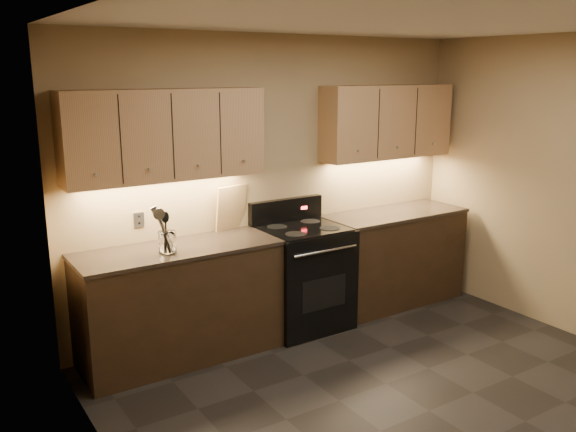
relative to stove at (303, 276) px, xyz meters
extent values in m
plane|color=black|center=(-0.08, -1.68, -0.48)|extent=(4.00, 4.00, 0.00)
plane|color=silver|center=(-0.08, -1.68, 2.12)|extent=(4.00, 4.00, 0.00)
cube|color=tan|center=(-0.08, 0.32, 0.82)|extent=(4.00, 0.04, 2.60)
cube|color=tan|center=(-2.08, -1.68, 0.82)|extent=(0.04, 4.00, 2.60)
cube|color=black|center=(-1.18, 0.02, -0.03)|extent=(1.60, 0.60, 0.90)
cube|color=#3B2F25|center=(-1.18, 0.02, 0.44)|extent=(1.62, 0.62, 0.03)
cube|color=black|center=(1.10, 0.02, -0.03)|extent=(1.44, 0.60, 0.90)
cube|color=#3B2F25|center=(1.10, 0.02, 0.44)|extent=(1.46, 0.62, 0.03)
cube|color=black|center=(0.00, -0.01, -0.02)|extent=(0.76, 0.65, 0.92)
cube|color=black|center=(0.00, -0.01, 0.45)|extent=(0.70, 0.60, 0.01)
cube|color=black|center=(0.00, 0.28, 0.55)|extent=(0.76, 0.07, 0.22)
cube|color=red|center=(0.18, 0.24, 0.56)|extent=(0.06, 0.00, 0.03)
cylinder|color=silver|center=(0.00, -0.35, 0.32)|extent=(0.65, 0.02, 0.02)
cube|color=black|center=(0.00, -0.33, -0.07)|extent=(0.46, 0.00, 0.28)
cylinder|color=black|center=(-0.18, -0.16, 0.45)|extent=(0.18, 0.18, 0.00)
cylinder|color=black|center=(0.18, -0.16, 0.45)|extent=(0.18, 0.18, 0.00)
cylinder|color=black|center=(-0.18, 0.14, 0.45)|extent=(0.18, 0.18, 0.00)
cylinder|color=black|center=(0.18, 0.14, 0.45)|extent=(0.18, 0.18, 0.00)
cube|color=tan|center=(-1.18, 0.17, 1.32)|extent=(1.60, 0.30, 0.70)
cube|color=tan|center=(1.10, 0.17, 1.32)|extent=(1.44, 0.30, 0.70)
cube|color=#B2B5BA|center=(-1.38, 0.31, 0.64)|extent=(0.08, 0.01, 0.12)
cylinder|color=white|center=(-1.30, -0.07, 0.54)|extent=(0.14, 0.14, 0.17)
cylinder|color=white|center=(-1.30, -0.07, 0.46)|extent=(0.13, 0.13, 0.02)
cube|color=tan|center=(-0.56, 0.29, 0.65)|extent=(0.32, 0.13, 0.39)
camera|label=1|loc=(-2.95, -4.32, 1.81)|focal=38.00mm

